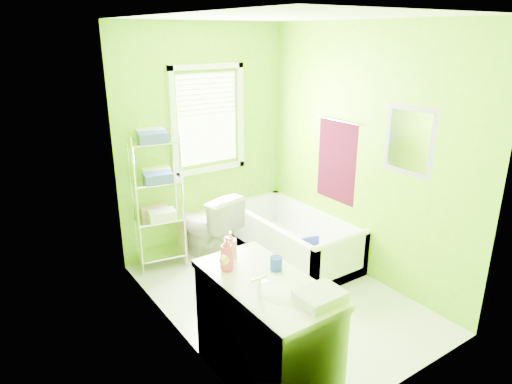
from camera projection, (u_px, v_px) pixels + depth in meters
ground at (279, 297)px, 4.52m from camera, size 2.90×2.90×0.00m
room_envelope at (282, 145)px, 4.01m from camera, size 2.14×2.94×2.62m
window at (208, 114)px, 5.12m from camera, size 0.92×0.05×1.22m
door at (246, 282)px, 2.86m from camera, size 0.09×0.80×2.00m
right_wall_decor at (363, 153)px, 4.62m from camera, size 0.04×1.48×1.17m
bathtub at (293, 243)px, 5.29m from camera, size 0.77×1.65×0.53m
toilet at (208, 225)px, 5.20m from camera, size 0.60×0.86×0.81m
vanity at (266, 329)px, 3.29m from camera, size 0.58×1.13×1.12m
wire_shelf_unit at (158, 186)px, 4.85m from camera, size 0.56×0.45×1.54m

